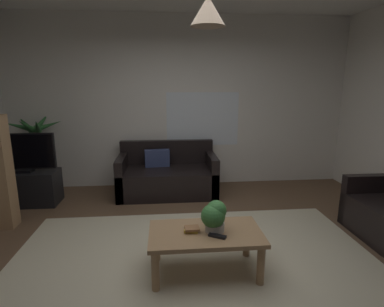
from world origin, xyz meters
name	(u,v)px	position (x,y,z in m)	size (l,w,h in m)	color
floor	(195,262)	(0.00, 0.00, -0.01)	(5.74, 4.97, 0.02)	brown
rug	(197,273)	(0.00, -0.20, 0.00)	(3.73, 2.73, 0.01)	beige
wall_back	(180,103)	(0.00, 2.51, 1.43)	(5.86, 0.06, 2.86)	silver
window_pane	(203,119)	(0.38, 2.48, 1.15)	(1.24, 0.01, 0.91)	white
couch_under_window	(167,177)	(-0.25, 2.01, 0.28)	(1.55, 0.83, 0.82)	black
coffee_table	(205,238)	(0.08, -0.18, 0.35)	(1.05, 0.59, 0.41)	#A87F56
book_on_table_0	(191,230)	(-0.05, -0.17, 0.43)	(0.13, 0.08, 0.03)	gold
book_on_table_1	(192,228)	(-0.04, -0.17, 0.45)	(0.13, 0.11, 0.02)	#99663F
remote_on_table_0	(217,236)	(0.17, -0.29, 0.42)	(0.05, 0.16, 0.02)	black
potted_plant_on_table	(214,215)	(0.16, -0.18, 0.57)	(0.24, 0.22, 0.30)	beige
tv_stand	(27,188)	(-2.32, 1.73, 0.25)	(0.90, 0.44, 0.50)	black
tv	(22,152)	(-2.32, 1.71, 0.79)	(0.92, 0.16, 0.57)	black
potted_palm_corner	(37,155)	(-2.34, 2.27, 0.63)	(0.86, 0.83, 1.34)	brown
pendant_lamp	(208,11)	(0.08, -0.18, 2.31)	(0.28, 0.28, 0.66)	black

